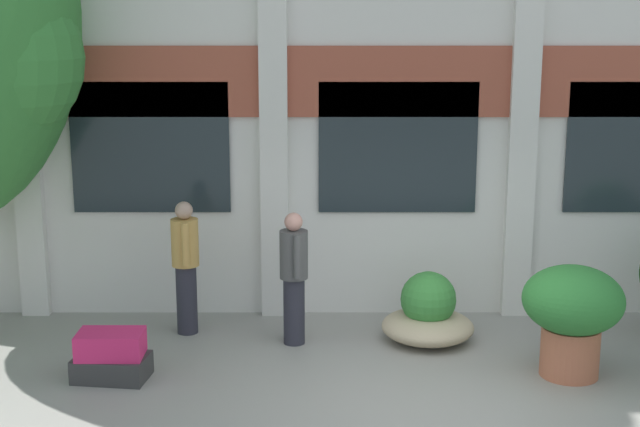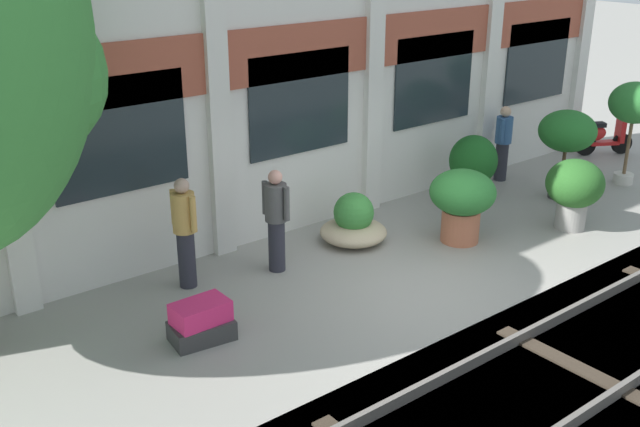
{
  "view_description": "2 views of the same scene",
  "coord_description": "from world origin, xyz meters",
  "px_view_note": "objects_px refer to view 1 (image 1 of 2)",
  "views": [
    {
      "loc": [
        -1.01,
        -8.53,
        3.91
      ],
      "look_at": [
        -1.03,
        1.39,
        1.71
      ],
      "focal_mm": 50.0,
      "sensor_mm": 36.0,
      "label": 1
    },
    {
      "loc": [
        -7.36,
        -6.92,
        5.1
      ],
      "look_at": [
        -1.08,
        1.0,
        1.12
      ],
      "focal_mm": 42.0,
      "sensor_mm": 36.0,
      "label": 2
    }
  ],
  "objects_px": {
    "potted_plant_square_trough": "(113,357)",
    "potted_plant_wide_bowl": "(430,316)",
    "potted_plant_ribbed_drum": "(574,311)",
    "resident_by_doorway": "(296,274)",
    "resident_near_plants": "(188,263)"
  },
  "relations": [
    {
      "from": "potted_plant_square_trough",
      "to": "potted_plant_wide_bowl",
      "type": "relative_size",
      "value": 0.75
    },
    {
      "from": "potted_plant_ribbed_drum",
      "to": "resident_by_doorway",
      "type": "xyz_separation_m",
      "value": [
        -3.09,
        1.0,
        0.12
      ]
    },
    {
      "from": "potted_plant_ribbed_drum",
      "to": "resident_near_plants",
      "type": "relative_size",
      "value": 0.74
    },
    {
      "from": "potted_plant_square_trough",
      "to": "resident_near_plants",
      "type": "relative_size",
      "value": 0.5
    },
    {
      "from": "potted_plant_square_trough",
      "to": "resident_near_plants",
      "type": "distance_m",
      "value": 1.73
    },
    {
      "from": "potted_plant_square_trough",
      "to": "resident_by_doorway",
      "type": "bearing_deg",
      "value": 29.16
    },
    {
      "from": "potted_plant_wide_bowl",
      "to": "potted_plant_ribbed_drum",
      "type": "bearing_deg",
      "value": -36.9
    },
    {
      "from": "potted_plant_ribbed_drum",
      "to": "potted_plant_wide_bowl",
      "type": "height_order",
      "value": "potted_plant_ribbed_drum"
    },
    {
      "from": "potted_plant_square_trough",
      "to": "resident_by_doorway",
      "type": "height_order",
      "value": "resident_by_doorway"
    },
    {
      "from": "resident_near_plants",
      "to": "potted_plant_wide_bowl",
      "type": "bearing_deg",
      "value": 163.97
    },
    {
      "from": "potted_plant_ribbed_drum",
      "to": "resident_by_doorway",
      "type": "relative_size",
      "value": 0.77
    },
    {
      "from": "potted_plant_square_trough",
      "to": "resident_near_plants",
      "type": "bearing_deg",
      "value": 67.21
    },
    {
      "from": "potted_plant_square_trough",
      "to": "potted_plant_wide_bowl",
      "type": "distance_m",
      "value": 3.81
    },
    {
      "from": "potted_plant_wide_bowl",
      "to": "resident_by_doorway",
      "type": "bearing_deg",
      "value": -177.06
    },
    {
      "from": "resident_by_doorway",
      "to": "resident_near_plants",
      "type": "distance_m",
      "value": 1.41
    }
  ]
}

